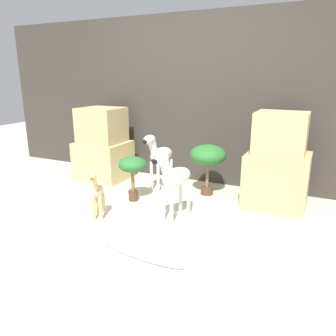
% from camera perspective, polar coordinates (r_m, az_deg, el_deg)
% --- Properties ---
extents(ground_plane, '(14.00, 14.00, 0.00)m').
position_cam_1_polar(ground_plane, '(3.24, -6.74, -10.33)').
color(ground_plane, beige).
extents(wall_back, '(6.40, 0.08, 2.20)m').
position_cam_1_polar(wall_back, '(4.47, 4.86, 11.63)').
color(wall_back, '#38332D').
rests_on(wall_back, ground_plane).
extents(rock_pillar_left, '(0.66, 0.60, 1.00)m').
position_cam_1_polar(rock_pillar_left, '(4.68, -11.26, 3.61)').
color(rock_pillar_left, '#D1B775').
rests_on(rock_pillar_left, ground_plane).
extents(rock_pillar_right, '(0.66, 0.60, 1.05)m').
position_cam_1_polar(rock_pillar_right, '(3.80, 18.56, 0.45)').
color(rock_pillar_right, tan).
rests_on(rock_pillar_right, ground_plane).
extents(zebra_right, '(0.28, 0.54, 0.73)m').
position_cam_1_polar(zebra_right, '(3.24, 0.94, -1.45)').
color(zebra_right, silver).
rests_on(zebra_right, ground_plane).
extents(zebra_left, '(0.26, 0.54, 0.73)m').
position_cam_1_polar(zebra_left, '(4.15, -1.57, 2.44)').
color(zebra_left, silver).
rests_on(zebra_left, ground_plane).
extents(giraffe_figurine, '(0.21, 0.31, 0.52)m').
position_cam_1_polar(giraffe_figurine, '(3.42, -12.23, -4.23)').
color(giraffe_figurine, '#E0C184').
rests_on(giraffe_figurine, ground_plane).
extents(potted_palm_front, '(0.33, 0.33, 0.53)m').
position_cam_1_polar(potted_palm_front, '(3.78, -6.21, 0.18)').
color(potted_palm_front, '#513323').
rests_on(potted_palm_front, ground_plane).
extents(potted_palm_back, '(0.44, 0.44, 0.62)m').
position_cam_1_polar(potted_palm_back, '(3.97, 6.97, 1.99)').
color(potted_palm_back, '#513323').
rests_on(potted_palm_back, ground_plane).
extents(surfboard, '(1.01, 0.35, 0.08)m').
position_cam_1_polar(surfboard, '(2.86, -5.99, -13.78)').
color(surfboard, silver).
rests_on(surfboard, ground_plane).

